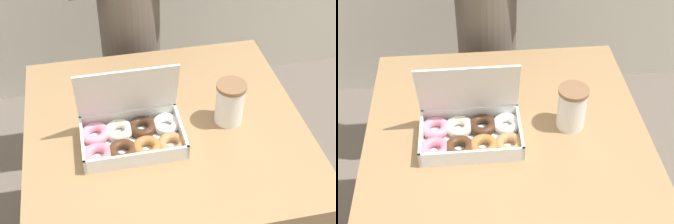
# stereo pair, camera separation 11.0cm
# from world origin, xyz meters

# --- Properties ---
(table) EXTENTS (0.87, 0.82, 0.77)m
(table) POSITION_xyz_m (0.00, 0.00, 0.39)
(table) COLOR #99754C
(table) RESTS_ON ground_plane
(donut_box) EXTENTS (0.32, 0.21, 0.24)m
(donut_box) POSITION_xyz_m (-0.11, -0.05, 0.81)
(donut_box) COLOR white
(donut_box) RESTS_ON table
(coffee_cup) EXTENTS (0.09, 0.09, 0.14)m
(coffee_cup) POSITION_xyz_m (0.20, -0.02, 0.85)
(coffee_cup) COLOR white
(coffee_cup) RESTS_ON table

